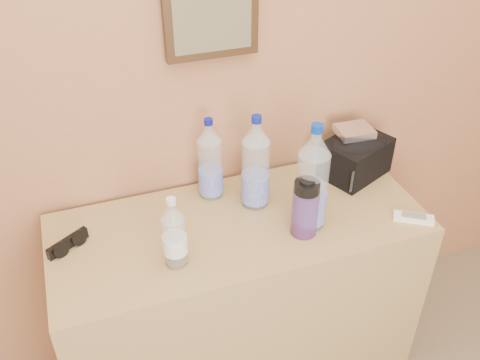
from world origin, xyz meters
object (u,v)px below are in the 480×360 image
ac_remote (413,218)px  sunglasses (68,243)px  toiletry_bag (356,155)px  pet_small (174,236)px  nalgene_bottle (305,207)px  pet_large_b (210,163)px  pet_large_c (256,167)px  foil_packet (354,131)px  dresser (239,302)px  pet_large_d (312,183)px

ac_remote → sunglasses: bearing=-160.4°
sunglasses → toiletry_bag: toiletry_bag is taller
sunglasses → toiletry_bag: 1.06m
pet_small → nalgene_bottle: pet_small is taller
nalgene_bottle → toiletry_bag: size_ratio=0.87×
pet_small → pet_large_b: bearing=56.1°
pet_large_c → nalgene_bottle: bearing=-64.9°
nalgene_bottle → toiletry_bag: (0.32, 0.25, -0.02)m
pet_large_b → foil_packet: 0.54m
dresser → pet_large_d: (0.22, -0.08, 0.56)m
pet_large_c → sunglasses: (-0.64, -0.02, -0.13)m
dresser → pet_large_b: 0.56m
dresser → pet_large_b: size_ratio=4.11×
pet_large_c → toiletry_bag: bearing=6.3°
nalgene_bottle → ac_remote: 0.39m
pet_large_c → ac_remote: bearing=-29.7°
foil_packet → pet_large_d: bearing=-140.7°
dresser → nalgene_bottle: (0.18, -0.12, 0.50)m
pet_large_b → pet_large_c: size_ratio=0.89×
dresser → pet_large_c: (0.09, 0.08, 0.55)m
dresser → pet_small: bearing=-154.7°
pet_large_b → nalgene_bottle: 0.38m
dresser → sunglasses: (-0.55, 0.06, 0.41)m
sunglasses → pet_large_c: bearing=-30.4°
pet_large_c → ac_remote: pet_large_c is taller
sunglasses → nalgene_bottle: bearing=-46.0°
toiletry_bag → foil_packet: size_ratio=1.88×
pet_small → toiletry_bag: bearing=18.1°
dresser → toiletry_bag: 0.71m
pet_large_b → pet_small: bearing=-123.9°
pet_large_d → nalgene_bottle: 0.08m
pet_large_b → sunglasses: size_ratio=2.10×
pet_small → sunglasses: bearing=150.0°
dresser → pet_large_b: pet_large_b is taller
pet_large_d → foil_packet: 0.36m
dresser → foil_packet: foil_packet is taller
pet_large_b → pet_small: size_ratio=1.25×
nalgene_bottle → pet_large_c: bearing=115.1°
pet_large_b → pet_large_c: bearing=-37.4°
pet_large_d → sunglasses: pet_large_d is taller
pet_large_b → pet_large_c: pet_large_c is taller
nalgene_bottle → foil_packet: 0.42m
dresser → nalgene_bottle: nalgene_bottle is taller
pet_large_b → toiletry_bag: 0.55m
pet_large_b → toiletry_bag: bearing=-5.6°
pet_large_b → toiletry_bag: (0.55, -0.05, -0.05)m
pet_small → foil_packet: bearing=19.7°
ac_remote → foil_packet: 0.38m
pet_large_d → pet_small: (-0.46, -0.04, -0.06)m
foil_packet → ac_remote: bearing=-79.6°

